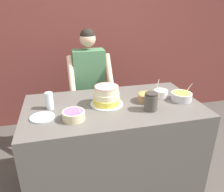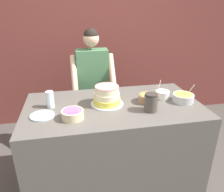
# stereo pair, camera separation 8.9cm
# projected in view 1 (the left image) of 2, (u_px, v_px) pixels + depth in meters

# --- Properties ---
(wall_back) EXTENTS (10.00, 0.05, 2.60)m
(wall_back) POSITION_uv_depth(u_px,v_px,m) (88.00, 39.00, 3.31)
(wall_back) COLOR brown
(wall_back) RESTS_ON ground_plane
(counter) EXTENTS (1.64, 0.89, 0.93)m
(counter) POSITION_uv_depth(u_px,v_px,m) (113.00, 146.00, 2.22)
(counter) COLOR #5B5651
(counter) RESTS_ON ground_plane
(person_baker) EXTENTS (0.52, 0.44, 1.55)m
(person_baker) POSITION_uv_depth(u_px,v_px,m) (89.00, 80.00, 2.69)
(person_baker) COLOR #2D2D38
(person_baker) RESTS_ON ground_plane
(cake) EXTENTS (0.31, 0.31, 0.18)m
(cake) POSITION_uv_depth(u_px,v_px,m) (107.00, 96.00, 2.01)
(cake) COLOR silver
(cake) RESTS_ON counter
(frosting_bowl_yellow) EXTENTS (0.20, 0.20, 0.18)m
(frosting_bowl_yellow) POSITION_uv_depth(u_px,v_px,m) (181.00, 96.00, 2.12)
(frosting_bowl_yellow) COLOR silver
(frosting_bowl_yellow) RESTS_ON counter
(frosting_bowl_olive) EXTENTS (0.18, 0.18, 0.17)m
(frosting_bowl_olive) POSITION_uv_depth(u_px,v_px,m) (147.00, 97.00, 2.10)
(frosting_bowl_olive) COLOR #936B4C
(frosting_bowl_olive) RESTS_ON counter
(frosting_bowl_purple) EXTENTS (0.18, 0.18, 0.14)m
(frosting_bowl_purple) POSITION_uv_depth(u_px,v_px,m) (74.00, 115.00, 1.77)
(frosting_bowl_purple) COLOR beige
(frosting_bowl_purple) RESTS_ON counter
(frosting_bowl_white) EXTENTS (0.14, 0.14, 0.17)m
(frosting_bowl_white) POSITION_uv_depth(u_px,v_px,m) (161.00, 93.00, 2.18)
(frosting_bowl_white) COLOR white
(frosting_bowl_white) RESTS_ON counter
(drinking_glass) EXTENTS (0.07, 0.07, 0.16)m
(drinking_glass) POSITION_uv_depth(u_px,v_px,m) (49.00, 101.00, 1.93)
(drinking_glass) COLOR silver
(drinking_glass) RESTS_ON counter
(ceramic_plate) EXTENTS (0.20, 0.20, 0.01)m
(ceramic_plate) POSITION_uv_depth(u_px,v_px,m) (42.00, 117.00, 1.80)
(ceramic_plate) COLOR silver
(ceramic_plate) RESTS_ON counter
(stoneware_jar) EXTENTS (0.12, 0.12, 0.16)m
(stoneware_jar) POSITION_uv_depth(u_px,v_px,m) (151.00, 102.00, 1.91)
(stoneware_jar) COLOR #4C4742
(stoneware_jar) RESTS_ON counter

